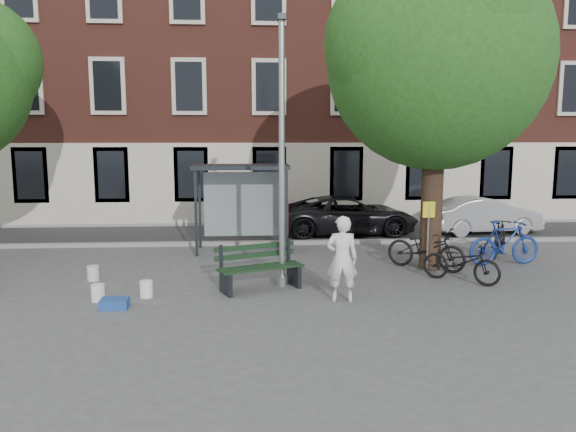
{
  "coord_description": "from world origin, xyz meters",
  "views": [
    {
      "loc": [
        -0.69,
        -12.75,
        3.5
      ],
      "look_at": [
        0.25,
        1.73,
        1.4
      ],
      "focal_mm": 35.0,
      "sensor_mm": 36.0,
      "label": 1
    }
  ],
  "objects_px": {
    "bench": "(260,269)",
    "bike_d": "(500,238)",
    "car_silver": "(484,215)",
    "bike_a": "(426,248)",
    "lamppost": "(282,167)",
    "bike_b": "(504,243)",
    "car_dark": "(348,215)",
    "bike_c": "(461,262)",
    "painter": "(342,259)",
    "notice_sign": "(428,222)",
    "bus_shelter": "(254,188)"
  },
  "relations": [
    {
      "from": "bench",
      "to": "bike_d",
      "type": "bearing_deg",
      "value": 1.58
    },
    {
      "from": "car_silver",
      "to": "bike_a",
      "type": "bearing_deg",
      "value": 136.69
    },
    {
      "from": "lamppost",
      "to": "bike_b",
      "type": "bearing_deg",
      "value": 15.91
    },
    {
      "from": "car_dark",
      "to": "car_silver",
      "type": "height_order",
      "value": "car_dark"
    },
    {
      "from": "bench",
      "to": "bike_b",
      "type": "distance_m",
      "value": 6.96
    },
    {
      "from": "lamppost",
      "to": "car_silver",
      "type": "relative_size",
      "value": 1.54
    },
    {
      "from": "bike_c",
      "to": "painter",
      "type": "bearing_deg",
      "value": 152.78
    },
    {
      "from": "lamppost",
      "to": "bike_c",
      "type": "height_order",
      "value": "lamppost"
    },
    {
      "from": "bench",
      "to": "car_dark",
      "type": "height_order",
      "value": "car_dark"
    },
    {
      "from": "bike_d",
      "to": "bike_c",
      "type": "bearing_deg",
      "value": 86.17
    },
    {
      "from": "bike_a",
      "to": "bike_d",
      "type": "xyz_separation_m",
      "value": [
        2.64,
        1.47,
        -0.03
      ]
    },
    {
      "from": "bike_c",
      "to": "notice_sign",
      "type": "distance_m",
      "value": 1.47
    },
    {
      "from": "bench",
      "to": "lamppost",
      "type": "bearing_deg",
      "value": 4.65
    },
    {
      "from": "bus_shelter",
      "to": "bike_a",
      "type": "bearing_deg",
      "value": -31.34
    },
    {
      "from": "bus_shelter",
      "to": "bench",
      "type": "relative_size",
      "value": 1.39
    },
    {
      "from": "bike_a",
      "to": "car_silver",
      "type": "xyz_separation_m",
      "value": [
        3.73,
        5.19,
        0.1
      ]
    },
    {
      "from": "bench",
      "to": "bus_shelter",
      "type": "bearing_deg",
      "value": 68.66
    },
    {
      "from": "notice_sign",
      "to": "bike_c",
      "type": "bearing_deg",
      "value": -66.84
    },
    {
      "from": "lamppost",
      "to": "bike_a",
      "type": "height_order",
      "value": "lamppost"
    },
    {
      "from": "bus_shelter",
      "to": "bike_c",
      "type": "bearing_deg",
      "value": -39.59
    },
    {
      "from": "bench",
      "to": "notice_sign",
      "type": "height_order",
      "value": "notice_sign"
    },
    {
      "from": "bus_shelter",
      "to": "bike_d",
      "type": "height_order",
      "value": "bus_shelter"
    },
    {
      "from": "lamppost",
      "to": "bike_c",
      "type": "xyz_separation_m",
      "value": [
        4.3,
        0.05,
        -2.29
      ]
    },
    {
      "from": "lamppost",
      "to": "notice_sign",
      "type": "height_order",
      "value": "lamppost"
    },
    {
      "from": "notice_sign",
      "to": "bike_a",
      "type": "bearing_deg",
      "value": 83.8
    },
    {
      "from": "painter",
      "to": "bike_b",
      "type": "bearing_deg",
      "value": -143.23
    },
    {
      "from": "bike_c",
      "to": "car_dark",
      "type": "relative_size",
      "value": 0.38
    },
    {
      "from": "bike_a",
      "to": "bike_c",
      "type": "relative_size",
      "value": 1.13
    },
    {
      "from": "bench",
      "to": "notice_sign",
      "type": "relative_size",
      "value": 1.13
    },
    {
      "from": "bike_a",
      "to": "car_dark",
      "type": "xyz_separation_m",
      "value": [
        -1.15,
        5.37,
        0.13
      ]
    },
    {
      "from": "bike_a",
      "to": "painter",
      "type": "bearing_deg",
      "value": 173.46
    },
    {
      "from": "painter",
      "to": "bike_a",
      "type": "bearing_deg",
      "value": -129.64
    },
    {
      "from": "bike_b",
      "to": "car_dark",
      "type": "distance_m",
      "value": 6.07
    },
    {
      "from": "bike_c",
      "to": "car_silver",
      "type": "bearing_deg",
      "value": 12.81
    },
    {
      "from": "bike_b",
      "to": "bike_d",
      "type": "height_order",
      "value": "bike_b"
    },
    {
      "from": "bike_b",
      "to": "bike_d",
      "type": "relative_size",
      "value": 1.17
    },
    {
      "from": "car_silver",
      "to": "notice_sign",
      "type": "xyz_separation_m",
      "value": [
        -3.75,
        -5.4,
        0.64
      ]
    },
    {
      "from": "bench",
      "to": "bike_c",
      "type": "distance_m",
      "value": 4.83
    },
    {
      "from": "bike_c",
      "to": "car_dark",
      "type": "xyz_separation_m",
      "value": [
        -1.59,
        6.71,
        0.19
      ]
    },
    {
      "from": "car_dark",
      "to": "notice_sign",
      "type": "xyz_separation_m",
      "value": [
        1.12,
        -5.57,
        0.61
      ]
    },
    {
      "from": "bike_b",
      "to": "bike_c",
      "type": "bearing_deg",
      "value": 126.48
    },
    {
      "from": "bike_b",
      "to": "notice_sign",
      "type": "bearing_deg",
      "value": 97.43
    },
    {
      "from": "painter",
      "to": "bus_shelter",
      "type": "bearing_deg",
      "value": -66.21
    },
    {
      "from": "notice_sign",
      "to": "bike_d",
      "type": "bearing_deg",
      "value": 32.97
    },
    {
      "from": "bench",
      "to": "bike_c",
      "type": "xyz_separation_m",
      "value": [
        4.82,
        0.32,
        0.03
      ]
    },
    {
      "from": "bike_d",
      "to": "car_silver",
      "type": "xyz_separation_m",
      "value": [
        1.08,
        3.72,
        0.13
      ]
    },
    {
      "from": "lamppost",
      "to": "car_dark",
      "type": "height_order",
      "value": "lamppost"
    },
    {
      "from": "bike_c",
      "to": "bike_b",
      "type": "bearing_deg",
      "value": -7.73
    },
    {
      "from": "lamppost",
      "to": "notice_sign",
      "type": "relative_size",
      "value": 3.37
    },
    {
      "from": "car_silver",
      "to": "bike_d",
      "type": "bearing_deg",
      "value": 156.12
    }
  ]
}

